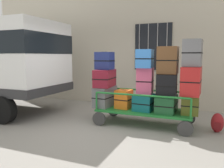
% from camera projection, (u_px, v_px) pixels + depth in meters
% --- Properties ---
extents(ground_plane, '(40.00, 40.00, 0.00)m').
position_uv_depth(ground_plane, '(107.00, 127.00, 5.48)').
color(ground_plane, gray).
extents(building_wall, '(12.00, 0.38, 5.00)m').
position_uv_depth(building_wall, '(139.00, 32.00, 7.68)').
color(building_wall, '#BCB29E').
rests_on(building_wall, ground).
extents(luggage_cart, '(2.36, 1.02, 0.38)m').
position_uv_depth(luggage_cart, '(144.00, 112.00, 5.60)').
color(luggage_cart, '#1E722D').
rests_on(luggage_cart, ground).
extents(cart_railing, '(2.26, 0.88, 0.45)m').
position_uv_depth(cart_railing, '(145.00, 95.00, 5.55)').
color(cart_railing, '#1E722D').
rests_on(cart_railing, luggage_cart).
extents(suitcase_left_bottom, '(0.45, 0.76, 0.52)m').
position_uv_depth(suitcase_left_bottom, '(105.00, 96.00, 5.97)').
color(suitcase_left_bottom, slate).
rests_on(suitcase_left_bottom, luggage_cart).
extents(suitcase_left_middle, '(0.48, 0.79, 0.45)m').
position_uv_depth(suitcase_left_middle, '(105.00, 78.00, 5.90)').
color(suitcase_left_middle, maroon).
rests_on(suitcase_left_middle, suitcase_left_bottom).
extents(suitcase_left_top, '(0.47, 0.36, 0.45)m').
position_uv_depth(suitcase_left_top, '(104.00, 61.00, 5.83)').
color(suitcase_left_top, navy).
rests_on(suitcase_left_top, suitcase_left_middle).
extents(suitcase_midleft_bottom, '(0.41, 0.43, 0.47)m').
position_uv_depth(suitcase_midleft_bottom, '(124.00, 99.00, 5.75)').
color(suitcase_midleft_bottom, orange).
rests_on(suitcase_midleft_bottom, luggage_cart).
extents(suitcase_center_bottom, '(0.49, 0.58, 0.39)m').
position_uv_depth(suitcase_center_bottom, '(144.00, 102.00, 5.54)').
color(suitcase_center_bottom, '#0F5960').
rests_on(suitcase_center_bottom, luggage_cart).
extents(suitcase_center_middle, '(0.41, 0.46, 0.64)m').
position_uv_depth(suitcase_center_middle, '(145.00, 81.00, 5.53)').
color(suitcase_center_middle, '#CC4C72').
rests_on(suitcase_center_middle, suitcase_center_bottom).
extents(suitcase_center_top, '(0.41, 0.55, 0.44)m').
position_uv_depth(suitcase_center_top, '(145.00, 59.00, 5.41)').
color(suitcase_center_top, '#3372C6').
rests_on(suitcase_center_top, suitcase_center_middle).
extents(suitcase_midright_bottom, '(0.46, 0.79, 0.38)m').
position_uv_depth(suitcase_midright_bottom, '(167.00, 104.00, 5.40)').
color(suitcase_midright_bottom, '#194C28').
rests_on(suitcase_midright_bottom, luggage_cart).
extents(suitcase_midright_middle, '(0.50, 0.54, 0.52)m').
position_uv_depth(suitcase_midright_middle, '(167.00, 85.00, 5.29)').
color(suitcase_midright_middle, black).
rests_on(suitcase_midright_middle, suitcase_midright_bottom).
extents(suitcase_midright_top, '(0.46, 0.47, 0.64)m').
position_uv_depth(suitcase_midright_top, '(168.00, 60.00, 5.26)').
color(suitcase_midright_top, brown).
rests_on(suitcase_midright_top, suitcase_midright_middle).
extents(suitcase_right_bottom, '(0.38, 0.55, 0.44)m').
position_uv_depth(suitcase_right_bottom, '(190.00, 104.00, 5.20)').
color(suitcase_right_bottom, '#4C5119').
rests_on(suitcase_right_bottom, luggage_cart).
extents(suitcase_right_middle, '(0.44, 0.71, 0.64)m').
position_uv_depth(suitcase_right_middle, '(191.00, 81.00, 5.09)').
color(suitcase_right_middle, '#B21E1E').
rests_on(suitcase_right_middle, suitcase_right_bottom).
extents(suitcase_right_top, '(0.43, 0.59, 0.60)m').
position_uv_depth(suitcase_right_top, '(193.00, 53.00, 5.06)').
color(suitcase_right_top, slate).
rests_on(suitcase_right_top, suitcase_right_middle).
extents(backpack, '(0.27, 0.22, 0.44)m').
position_uv_depth(backpack, '(217.00, 123.00, 5.04)').
color(backpack, maroon).
rests_on(backpack, ground).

